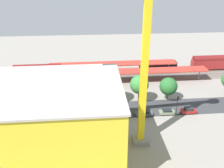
% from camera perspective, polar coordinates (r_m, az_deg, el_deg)
% --- Properties ---
extents(ground_plane, '(157.43, 157.43, 0.00)m').
position_cam_1_polar(ground_plane, '(78.06, 1.86, -4.41)').
color(ground_plane, gray).
rests_on(ground_plane, ground).
extents(rail_bed, '(98.57, 14.62, 0.01)m').
position_cam_1_polar(rail_bed, '(97.19, 0.57, 1.98)').
color(rail_bed, '#665E54').
rests_on(rail_bed, ground).
extents(street_asphalt, '(98.51, 10.41, 0.01)m').
position_cam_1_polar(street_asphalt, '(75.49, 2.09, -5.56)').
color(street_asphalt, '#38383D').
rests_on(street_asphalt, ground).
extents(track_rails, '(98.39, 8.18, 0.12)m').
position_cam_1_polar(track_rails, '(97.12, 0.57, 2.08)').
color(track_rails, '#9E9EA8').
rests_on(track_rails, ground).
extents(platform_canopy_near, '(47.09, 5.48, 4.37)m').
position_cam_1_polar(platform_canopy_near, '(90.56, 6.24, 2.85)').
color(platform_canopy_near, '#B73328').
rests_on(platform_canopy_near, ground).
extents(platform_canopy_far, '(46.98, 5.39, 4.50)m').
position_cam_1_polar(platform_canopy_far, '(96.03, 0.20, 4.45)').
color(platform_canopy_far, '#B73328').
rests_on(platform_canopy_far, ground).
extents(locomotive, '(15.81, 3.00, 5.10)m').
position_cam_1_polar(locomotive, '(101.73, 10.44, 3.77)').
color(locomotive, black).
rests_on(locomotive, ground).
extents(passenger_coach, '(16.84, 3.07, 5.81)m').
position_cam_1_polar(passenger_coach, '(108.31, 21.23, 4.48)').
color(passenger_coach, black).
rests_on(passenger_coach, ground).
extents(freight_coach_far, '(16.84, 3.33, 6.03)m').
position_cam_1_polar(freight_coach_far, '(95.38, -15.95, 2.52)').
color(freight_coach_far, black).
rests_on(freight_coach_far, ground).
extents(parked_car_0, '(4.14, 1.88, 1.77)m').
position_cam_1_polar(parked_car_0, '(76.40, 16.35, -5.61)').
color(parked_car_0, black).
rests_on(parked_car_0, ground).
extents(parked_car_1, '(4.38, 1.83, 1.56)m').
position_cam_1_polar(parked_car_1, '(74.45, 11.87, -6.02)').
color(parked_car_1, black).
rests_on(parked_car_1, ground).
extents(parked_car_2, '(4.75, 1.93, 1.73)m').
position_cam_1_polar(parked_car_2, '(72.74, 7.01, -6.38)').
color(parked_car_2, black).
rests_on(parked_car_2, ground).
extents(parked_car_3, '(4.53, 1.88, 1.73)m').
position_cam_1_polar(parked_car_3, '(71.77, 2.33, -6.65)').
color(parked_car_3, black).
rests_on(parked_car_3, ground).
extents(construction_building, '(31.47, 21.95, 16.93)m').
position_cam_1_polar(construction_building, '(55.47, -14.61, -8.90)').
color(construction_building, yellow).
rests_on(construction_building, ground).
extents(construction_roof_slab, '(32.08, 22.55, 0.40)m').
position_cam_1_polar(construction_roof_slab, '(51.17, -15.67, -0.87)').
color(construction_roof_slab, '#B7B2A8').
rests_on(construction_roof_slab, construction_building).
extents(tower_crane, '(24.46, 4.21, 35.72)m').
position_cam_1_polar(tower_crane, '(53.00, 5.48, 5.33)').
color(tower_crane, gray).
rests_on(tower_crane, ground).
extents(box_truck_0, '(8.94, 2.94, 3.48)m').
position_cam_1_polar(box_truck_0, '(70.75, -4.83, -6.37)').
color(box_truck_0, black).
rests_on(box_truck_0, ground).
extents(street_tree_0, '(5.58, 5.58, 7.84)m').
position_cam_1_polar(street_tree_0, '(77.03, -5.29, -0.70)').
color(street_tree_0, brown).
rests_on(street_tree_0, ground).
extents(street_tree_1, '(5.57, 5.57, 8.48)m').
position_cam_1_polar(street_tree_1, '(77.25, 5.98, -0.12)').
color(street_tree_1, brown).
rests_on(street_tree_1, ground).
extents(street_tree_3, '(6.38, 6.38, 9.36)m').
position_cam_1_polar(street_tree_3, '(75.90, -0.10, -0.06)').
color(street_tree_3, brown).
rests_on(street_tree_3, ground).
extents(street_tree_4, '(4.42, 4.42, 7.73)m').
position_cam_1_polar(street_tree_4, '(77.13, -7.81, -0.44)').
color(street_tree_4, brown).
rests_on(street_tree_4, ground).
extents(street_tree_5, '(5.37, 5.37, 7.45)m').
position_cam_1_polar(street_tree_5, '(79.65, 12.22, -0.50)').
color(street_tree_5, brown).
rests_on(street_tree_5, ground).
extents(traffic_light, '(0.50, 0.36, 5.94)m').
position_cam_1_polar(traffic_light, '(72.84, 14.08, -4.02)').
color(traffic_light, '#333333').
rests_on(traffic_light, ground).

